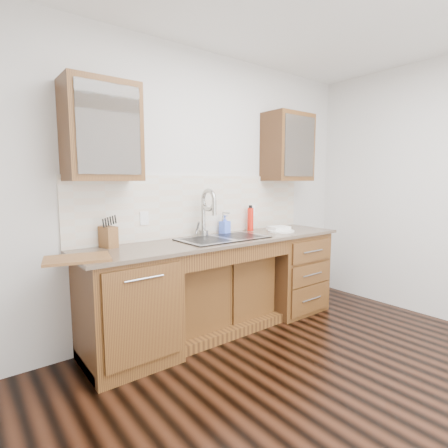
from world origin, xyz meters
TOP-DOWN VIEW (x-y plane):
  - ground at (0.00, 0.00)m, footprint 4.00×3.50m
  - wall_back at (0.00, 1.80)m, footprint 4.00×0.10m
  - base_cabinet_left at (-0.95, 1.44)m, footprint 0.70×0.62m
  - base_cabinet_center at (0.00, 1.53)m, footprint 1.20×0.44m
  - base_cabinet_right at (0.95, 1.44)m, footprint 0.70×0.62m
  - countertop at (0.00, 1.43)m, footprint 2.70×0.65m
  - backsplash at (0.00, 1.74)m, footprint 2.70×0.02m
  - sink at (0.00, 1.41)m, footprint 0.84×0.46m
  - faucet at (-0.07, 1.64)m, footprint 0.04×0.04m
  - filter_tap at (0.18, 1.65)m, footprint 0.02×0.02m
  - upper_cabinet_left at (-1.05, 1.58)m, footprint 0.55×0.34m
  - upper_cabinet_right at (1.05, 1.58)m, footprint 0.55×0.34m
  - outlet_left at (-0.65, 1.73)m, footprint 0.08×0.01m
  - outlet_right at (0.65, 1.73)m, footprint 0.08×0.01m
  - soap_bottle at (0.20, 1.64)m, footprint 0.10×0.10m
  - water_bottle at (0.55, 1.65)m, footprint 0.09×0.09m
  - plate at (0.76, 1.39)m, footprint 0.30×0.30m
  - dish_towel at (0.79, 1.45)m, footprint 0.23×0.18m
  - knife_block at (-1.00, 1.65)m, footprint 0.12×0.17m
  - cutting_board at (-1.34, 1.32)m, footprint 0.49×0.39m
  - cup_left_a at (-1.14, 1.58)m, footprint 0.18×0.18m
  - cup_left_b at (-0.95, 1.58)m, footprint 0.12×0.12m
  - cup_right_a at (0.91, 1.58)m, footprint 0.15×0.15m
  - cup_right_b at (1.20, 1.58)m, footprint 0.13×0.13m

SIDE VIEW (x-z plane):
  - ground at x=0.00m, z-range -0.10..0.00m
  - base_cabinet_center at x=0.00m, z-range 0.00..0.70m
  - base_cabinet_left at x=-0.95m, z-range 0.00..0.88m
  - base_cabinet_right at x=0.95m, z-range 0.00..0.88m
  - sink at x=0.00m, z-range 0.73..0.92m
  - countertop at x=0.00m, z-range 0.88..0.91m
  - plate at x=0.76m, z-range 0.91..0.93m
  - cutting_board at x=-1.34m, z-range 0.91..0.93m
  - dish_towel at x=0.79m, z-range 0.93..0.96m
  - knife_block at x=-1.00m, z-range 0.91..1.08m
  - soap_bottle at x=0.20m, z-range 0.91..1.10m
  - filter_tap at x=0.18m, z-range 0.91..1.15m
  - water_bottle at x=0.55m, z-range 0.91..1.16m
  - faucet at x=-0.07m, z-range 0.91..1.31m
  - outlet_left at x=-0.65m, z-range 1.06..1.18m
  - outlet_right at x=0.65m, z-range 1.06..1.18m
  - backsplash at x=0.00m, z-range 0.91..1.50m
  - wall_back at x=0.00m, z-range 0.00..2.70m
  - cup_left_b at x=-0.95m, z-range 1.73..1.81m
  - cup_right_b at x=1.20m, z-range 1.72..1.82m
  - cup_right_a at x=0.91m, z-range 1.72..1.82m
  - cup_left_a at x=-1.14m, z-range 1.72..1.83m
  - upper_cabinet_left at x=-1.05m, z-range 1.45..2.20m
  - upper_cabinet_right at x=1.05m, z-range 1.45..2.20m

